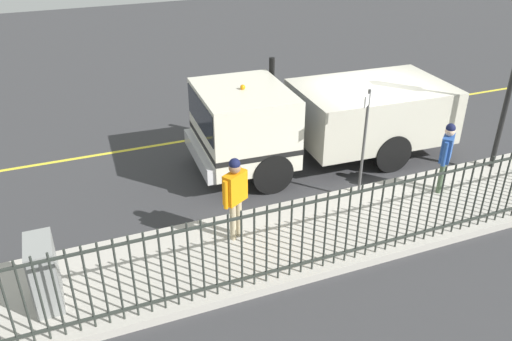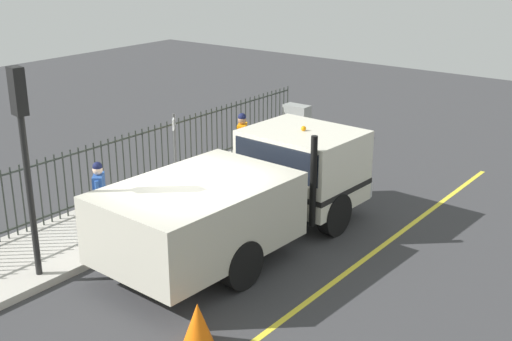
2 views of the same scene
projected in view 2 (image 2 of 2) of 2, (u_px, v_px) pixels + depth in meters
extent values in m
plane|color=#38383A|center=(188.00, 264.00, 13.43)|extent=(44.98, 44.98, 0.00)
cube|color=#B7B2A8|center=(102.00, 228.00, 14.90)|extent=(2.40, 20.45, 0.16)
cube|color=yellow|center=(300.00, 307.00, 11.87)|extent=(0.12, 18.40, 0.01)
cube|color=silver|center=(303.00, 165.00, 15.26)|extent=(2.54, 2.13, 1.63)
cube|color=black|center=(303.00, 150.00, 15.14)|extent=(2.34, 2.16, 0.72)
cube|color=beige|center=(198.00, 216.00, 12.85)|extent=(2.62, 3.89, 1.32)
cube|color=silver|center=(329.00, 180.00, 16.27)|extent=(2.33, 0.30, 0.36)
cube|color=black|center=(302.00, 180.00, 15.38)|extent=(2.56, 2.15, 0.12)
cylinder|color=black|center=(257.00, 191.00, 15.98)|extent=(0.34, 0.97, 0.96)
cylinder|color=black|center=(334.00, 214.00, 14.64)|extent=(0.34, 0.97, 0.96)
cylinder|color=black|center=(160.00, 232.00, 13.74)|extent=(0.34, 0.97, 0.96)
cylinder|color=black|center=(241.00, 264.00, 12.40)|extent=(0.34, 0.97, 0.96)
sphere|color=orange|center=(304.00, 129.00, 14.98)|extent=(0.12, 0.12, 0.12)
cylinder|color=black|center=(313.00, 182.00, 13.75)|extent=(0.14, 0.14, 1.96)
cube|color=orange|center=(242.00, 135.00, 17.70)|extent=(0.43, 0.52, 0.60)
sphere|color=#997051|center=(242.00, 120.00, 17.56)|extent=(0.22, 0.22, 0.22)
sphere|color=#14193F|center=(242.00, 117.00, 17.54)|extent=(0.21, 0.21, 0.21)
cylinder|color=tan|center=(243.00, 159.00, 18.01)|extent=(0.12, 0.12, 0.81)
cylinder|color=tan|center=(242.00, 161.00, 17.85)|extent=(0.12, 0.12, 0.81)
cylinder|color=orange|center=(244.00, 133.00, 17.96)|extent=(0.09, 0.09, 0.57)
cylinder|color=orange|center=(241.00, 139.00, 17.45)|extent=(0.09, 0.09, 0.57)
cube|color=#264C99|center=(99.00, 187.00, 14.12)|extent=(0.46, 0.48, 0.57)
sphere|color=beige|center=(98.00, 170.00, 14.00)|extent=(0.21, 0.21, 0.21)
sphere|color=#14193F|center=(97.00, 167.00, 13.97)|extent=(0.20, 0.20, 0.20)
cylinder|color=#4C6047|center=(102.00, 215.00, 14.42)|extent=(0.11, 0.11, 0.77)
cylinder|color=#4C6047|center=(101.00, 218.00, 14.27)|extent=(0.11, 0.11, 0.77)
cylinder|color=#264C99|center=(101.00, 184.00, 14.38)|extent=(0.09, 0.09, 0.55)
cylinder|color=#264C99|center=(97.00, 193.00, 13.89)|extent=(0.09, 0.09, 0.55)
cylinder|color=#2D332D|center=(287.00, 109.00, 21.73)|extent=(0.04, 0.04, 1.54)
cylinder|color=#2D332D|center=(284.00, 111.00, 21.56)|extent=(0.04, 0.04, 1.54)
cylinder|color=#2D332D|center=(280.00, 112.00, 21.40)|extent=(0.04, 0.04, 1.54)
cylinder|color=#2D332D|center=(276.00, 113.00, 21.23)|extent=(0.04, 0.04, 1.54)
cylinder|color=#2D332D|center=(271.00, 115.00, 21.07)|extent=(0.04, 0.04, 1.54)
cylinder|color=#2D332D|center=(267.00, 116.00, 20.90)|extent=(0.04, 0.04, 1.54)
cylinder|color=#2D332D|center=(263.00, 118.00, 20.74)|extent=(0.04, 0.04, 1.54)
cylinder|color=#2D332D|center=(259.00, 119.00, 20.57)|extent=(0.04, 0.04, 1.54)
cylinder|color=#2D332D|center=(254.00, 121.00, 20.41)|extent=(0.04, 0.04, 1.54)
cylinder|color=#2D332D|center=(250.00, 122.00, 20.24)|extent=(0.04, 0.04, 1.54)
cylinder|color=#2D332D|center=(246.00, 124.00, 20.08)|extent=(0.04, 0.04, 1.54)
cylinder|color=#2D332D|center=(241.00, 125.00, 19.91)|extent=(0.04, 0.04, 1.54)
cylinder|color=#2D332D|center=(236.00, 127.00, 19.75)|extent=(0.04, 0.04, 1.54)
cylinder|color=#2D332D|center=(232.00, 128.00, 19.58)|extent=(0.04, 0.04, 1.54)
cylinder|color=#2D332D|center=(227.00, 130.00, 19.42)|extent=(0.04, 0.04, 1.54)
cylinder|color=#2D332D|center=(222.00, 131.00, 19.25)|extent=(0.04, 0.04, 1.54)
cylinder|color=#2D332D|center=(217.00, 133.00, 19.09)|extent=(0.04, 0.04, 1.54)
cylinder|color=#2D332D|center=(212.00, 135.00, 18.92)|extent=(0.04, 0.04, 1.54)
cylinder|color=#2D332D|center=(207.00, 137.00, 18.76)|extent=(0.04, 0.04, 1.54)
cylinder|color=#2D332D|center=(202.00, 138.00, 18.59)|extent=(0.04, 0.04, 1.54)
cylinder|color=#2D332D|center=(196.00, 140.00, 18.43)|extent=(0.04, 0.04, 1.54)
cylinder|color=#2D332D|center=(191.00, 142.00, 18.26)|extent=(0.04, 0.04, 1.54)
cylinder|color=#2D332D|center=(185.00, 144.00, 18.10)|extent=(0.04, 0.04, 1.54)
cylinder|color=#2D332D|center=(180.00, 146.00, 17.93)|extent=(0.04, 0.04, 1.54)
cylinder|color=#2D332D|center=(174.00, 148.00, 17.77)|extent=(0.04, 0.04, 1.54)
cylinder|color=#2D332D|center=(168.00, 150.00, 17.60)|extent=(0.04, 0.04, 1.54)
cylinder|color=#2D332D|center=(162.00, 152.00, 17.44)|extent=(0.04, 0.04, 1.54)
cylinder|color=#2D332D|center=(156.00, 154.00, 17.27)|extent=(0.04, 0.04, 1.54)
cylinder|color=#2D332D|center=(150.00, 156.00, 17.11)|extent=(0.04, 0.04, 1.54)
cylinder|color=#2D332D|center=(144.00, 158.00, 16.94)|extent=(0.04, 0.04, 1.54)
cylinder|color=#2D332D|center=(137.00, 160.00, 16.78)|extent=(0.04, 0.04, 1.54)
cylinder|color=#2D332D|center=(131.00, 162.00, 16.61)|extent=(0.04, 0.04, 1.54)
cylinder|color=#2D332D|center=(124.00, 165.00, 16.45)|extent=(0.04, 0.04, 1.54)
cylinder|color=#2D332D|center=(117.00, 167.00, 16.28)|extent=(0.04, 0.04, 1.54)
cylinder|color=#2D332D|center=(110.00, 169.00, 16.12)|extent=(0.04, 0.04, 1.54)
cylinder|color=#2D332D|center=(103.00, 172.00, 15.95)|extent=(0.04, 0.04, 1.54)
cylinder|color=#2D332D|center=(96.00, 174.00, 15.79)|extent=(0.04, 0.04, 1.54)
cylinder|color=#2D332D|center=(88.00, 176.00, 15.62)|extent=(0.04, 0.04, 1.54)
cylinder|color=#2D332D|center=(81.00, 179.00, 15.46)|extent=(0.04, 0.04, 1.54)
cylinder|color=#2D332D|center=(73.00, 182.00, 15.29)|extent=(0.04, 0.04, 1.54)
cylinder|color=#2D332D|center=(65.00, 184.00, 15.13)|extent=(0.04, 0.04, 1.54)
cylinder|color=#2D332D|center=(57.00, 187.00, 14.96)|extent=(0.04, 0.04, 1.54)
cylinder|color=#2D332D|center=(49.00, 190.00, 14.80)|extent=(0.04, 0.04, 1.54)
cylinder|color=#2D332D|center=(40.00, 193.00, 14.63)|extent=(0.04, 0.04, 1.54)
cylinder|color=#2D332D|center=(32.00, 196.00, 14.47)|extent=(0.04, 0.04, 1.54)
cylinder|color=#2D332D|center=(23.00, 199.00, 14.30)|extent=(0.04, 0.04, 1.54)
cylinder|color=#2D332D|center=(14.00, 202.00, 14.14)|extent=(0.04, 0.04, 1.54)
cylinder|color=#2D332D|center=(5.00, 205.00, 13.97)|extent=(0.04, 0.04, 1.54)
cube|color=#2D332D|center=(66.00, 156.00, 15.00)|extent=(0.04, 17.38, 0.04)
cube|color=#2D332D|center=(71.00, 207.00, 15.40)|extent=(0.04, 17.38, 0.04)
cylinder|color=black|center=(28.00, 176.00, 12.08)|extent=(0.12, 0.12, 3.96)
cube|color=black|center=(18.00, 91.00, 11.56)|extent=(0.33, 0.26, 0.85)
sphere|color=red|center=(16.00, 77.00, 11.48)|extent=(0.16, 0.16, 0.16)
sphere|color=yellow|center=(18.00, 91.00, 11.56)|extent=(0.16, 0.16, 0.16)
sphere|color=green|center=(19.00, 106.00, 11.65)|extent=(0.16, 0.16, 0.16)
cube|color=gray|center=(297.00, 123.00, 20.78)|extent=(0.81, 0.42, 1.17)
cone|color=orange|center=(198.00, 323.00, 10.71)|extent=(0.51, 0.51, 0.72)
cylinder|color=#4C4C4C|center=(176.00, 166.00, 15.02)|extent=(0.06, 0.06, 2.41)
cube|color=white|center=(174.00, 123.00, 14.69)|extent=(0.34, 0.40, 0.24)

